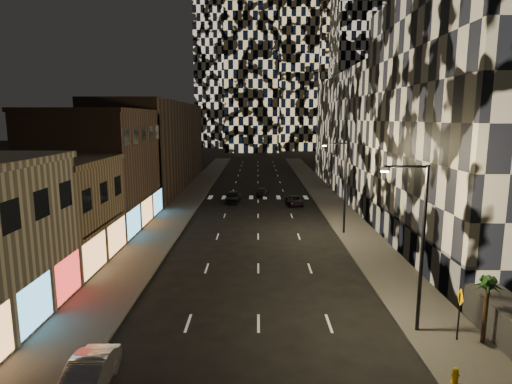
{
  "coord_description": "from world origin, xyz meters",
  "views": [
    {
      "loc": [
        -0.05,
        -11.6,
        11.49
      ],
      "look_at": [
        -0.18,
        20.03,
        6.0
      ],
      "focal_mm": 30.0,
      "sensor_mm": 36.0,
      "label": 1
    }
  ],
  "objects_px": {
    "streetlight_far": "(343,181)",
    "palm_tree": "(488,288)",
    "car_dark_oncoming": "(262,192)",
    "streetlight_near": "(418,237)",
    "car_dark_rightlane": "(295,201)",
    "car_silver_parked": "(87,378)",
    "fire_hydrant": "(455,376)",
    "ped_sign": "(460,305)",
    "car_dark_midlane": "(233,197)"
  },
  "relations": [
    {
      "from": "streetlight_far",
      "to": "car_dark_rightlane",
      "type": "distance_m",
      "value": 15.49
    },
    {
      "from": "car_dark_midlane",
      "to": "palm_tree",
      "type": "distance_m",
      "value": 40.55
    },
    {
      "from": "car_silver_parked",
      "to": "car_dark_midlane",
      "type": "xyz_separation_m",
      "value": [
        3.7,
        41.66,
        0.04
      ]
    },
    {
      "from": "streetlight_far",
      "to": "fire_hydrant",
      "type": "distance_m",
      "value": 25.22
    },
    {
      "from": "car_dark_oncoming",
      "to": "ped_sign",
      "type": "distance_m",
      "value": 43.8
    },
    {
      "from": "car_silver_parked",
      "to": "fire_hydrant",
      "type": "height_order",
      "value": "car_silver_parked"
    },
    {
      "from": "streetlight_near",
      "to": "car_silver_parked",
      "type": "height_order",
      "value": "streetlight_near"
    },
    {
      "from": "car_silver_parked",
      "to": "palm_tree",
      "type": "xyz_separation_m",
      "value": [
        18.7,
        4.06,
        2.32
      ]
    },
    {
      "from": "car_silver_parked",
      "to": "ped_sign",
      "type": "relative_size",
      "value": 1.62
    },
    {
      "from": "car_dark_oncoming",
      "to": "ped_sign",
      "type": "height_order",
      "value": "ped_sign"
    },
    {
      "from": "car_dark_midlane",
      "to": "car_dark_oncoming",
      "type": "xyz_separation_m",
      "value": [
        4.11,
        5.33,
        -0.2
      ]
    },
    {
      "from": "streetlight_near",
      "to": "car_dark_oncoming",
      "type": "relative_size",
      "value": 2.22
    },
    {
      "from": "car_silver_parked",
      "to": "palm_tree",
      "type": "relative_size",
      "value": 1.28
    },
    {
      "from": "streetlight_near",
      "to": "streetlight_far",
      "type": "bearing_deg",
      "value": 90.0
    },
    {
      "from": "palm_tree",
      "to": "car_dark_rightlane",
      "type": "bearing_deg",
      "value": 100.53
    },
    {
      "from": "streetlight_far",
      "to": "car_silver_parked",
      "type": "bearing_deg",
      "value": -121.55
    },
    {
      "from": "car_dark_midlane",
      "to": "ped_sign",
      "type": "relative_size",
      "value": 1.66
    },
    {
      "from": "streetlight_near",
      "to": "palm_tree",
      "type": "bearing_deg",
      "value": -22.14
    },
    {
      "from": "streetlight_far",
      "to": "palm_tree",
      "type": "xyz_separation_m",
      "value": [
        3.15,
        -21.28,
        -2.29
      ]
    },
    {
      "from": "streetlight_near",
      "to": "fire_hydrant",
      "type": "height_order",
      "value": "streetlight_near"
    },
    {
      "from": "car_dark_midlane",
      "to": "ped_sign",
      "type": "bearing_deg",
      "value": -64.1
    },
    {
      "from": "car_dark_rightlane",
      "to": "palm_tree",
      "type": "distance_m",
      "value": 36.31
    },
    {
      "from": "streetlight_near",
      "to": "ped_sign",
      "type": "xyz_separation_m",
      "value": [
        1.94,
        -1.04,
        -3.3
      ]
    },
    {
      "from": "car_silver_parked",
      "to": "fire_hydrant",
      "type": "bearing_deg",
      "value": 1.4
    },
    {
      "from": "streetlight_far",
      "to": "palm_tree",
      "type": "relative_size",
      "value": 2.55
    },
    {
      "from": "car_dark_midlane",
      "to": "car_silver_parked",
      "type": "bearing_deg",
      "value": -89.45
    },
    {
      "from": "ped_sign",
      "to": "car_dark_rightlane",
      "type": "bearing_deg",
      "value": 108.89
    },
    {
      "from": "streetlight_near",
      "to": "car_dark_oncoming",
      "type": "height_order",
      "value": "streetlight_near"
    },
    {
      "from": "streetlight_far",
      "to": "car_dark_oncoming",
      "type": "xyz_separation_m",
      "value": [
        -7.74,
        21.66,
        -4.76
      ]
    },
    {
      "from": "car_dark_midlane",
      "to": "fire_hydrant",
      "type": "relative_size",
      "value": 6.26
    },
    {
      "from": "streetlight_far",
      "to": "ped_sign",
      "type": "xyz_separation_m",
      "value": [
        1.94,
        -21.04,
        -3.3
      ]
    },
    {
      "from": "car_silver_parked",
      "to": "car_dark_rightlane",
      "type": "distance_m",
      "value": 41.47
    },
    {
      "from": "palm_tree",
      "to": "car_dark_oncoming",
      "type": "bearing_deg",
      "value": 104.23
    },
    {
      "from": "car_dark_rightlane",
      "to": "car_silver_parked",
      "type": "bearing_deg",
      "value": -110.09
    },
    {
      "from": "streetlight_near",
      "to": "fire_hydrant",
      "type": "relative_size",
      "value": 12.22
    },
    {
      "from": "streetlight_near",
      "to": "ped_sign",
      "type": "relative_size",
      "value": 3.23
    },
    {
      "from": "streetlight_near",
      "to": "car_silver_parked",
      "type": "xyz_separation_m",
      "value": [
        -15.55,
        -5.34,
        -4.61
      ]
    },
    {
      "from": "car_silver_parked",
      "to": "palm_tree",
      "type": "bearing_deg",
      "value": 11.5
    },
    {
      "from": "streetlight_far",
      "to": "car_dark_oncoming",
      "type": "height_order",
      "value": "streetlight_far"
    },
    {
      "from": "streetlight_near",
      "to": "car_dark_oncoming",
      "type": "xyz_separation_m",
      "value": [
        -7.74,
        41.66,
        -4.76
      ]
    },
    {
      "from": "car_dark_rightlane",
      "to": "ped_sign",
      "type": "distance_m",
      "value": 35.81
    },
    {
      "from": "streetlight_near",
      "to": "fire_hydrant",
      "type": "distance_m",
      "value": 6.79
    },
    {
      "from": "ped_sign",
      "to": "car_dark_midlane",
      "type": "bearing_deg",
      "value": 120.46
    },
    {
      "from": "car_silver_parked",
      "to": "streetlight_near",
      "type": "bearing_deg",
      "value": 18.2
    },
    {
      "from": "fire_hydrant",
      "to": "palm_tree",
      "type": "distance_m",
      "value": 5.25
    },
    {
      "from": "car_dark_oncoming",
      "to": "fire_hydrant",
      "type": "distance_m",
      "value": 47.07
    },
    {
      "from": "streetlight_near",
      "to": "car_silver_parked",
      "type": "relative_size",
      "value": 2.0
    },
    {
      "from": "fire_hydrant",
      "to": "car_silver_parked",
      "type": "bearing_deg",
      "value": -177.86
    },
    {
      "from": "streetlight_near",
      "to": "car_dark_midlane",
      "type": "xyz_separation_m",
      "value": [
        -11.85,
        36.32,
        -4.57
      ]
    },
    {
      "from": "streetlight_near",
      "to": "palm_tree",
      "type": "height_order",
      "value": "streetlight_near"
    }
  ]
}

